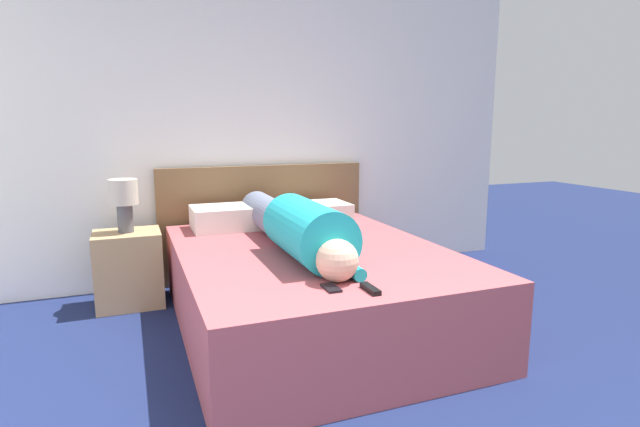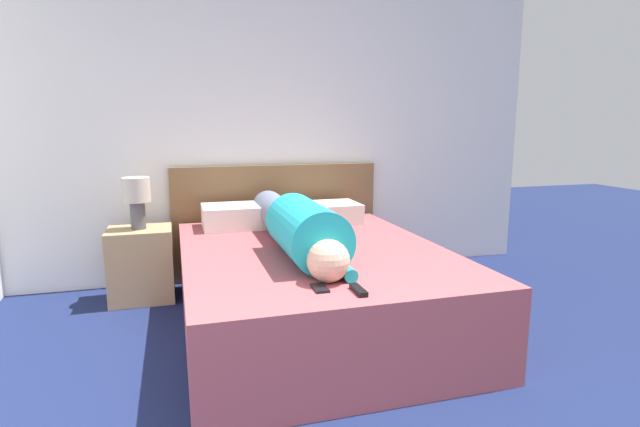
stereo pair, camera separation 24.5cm
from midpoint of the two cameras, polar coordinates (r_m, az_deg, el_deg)
The scene contains 10 objects.
wall_back at distance 4.17m, azimuth -10.96°, elevation 10.30°, with size 5.02×0.06×2.60m.
bed at distance 3.22m, azimuth -3.21°, elevation -8.44°, with size 1.60×2.07×0.51m.
headboard at distance 4.22m, azimuth -8.00°, elevation -0.95°, with size 1.72×0.04×0.94m.
nightstand at distance 3.86m, azimuth -22.74°, elevation -5.86°, with size 0.45×0.37×0.53m.
table_lamp at distance 3.75m, azimuth -23.27°, elevation 1.57°, with size 0.19×0.19×0.37m.
person_lying at distance 3.08m, azimuth -5.18°, elevation -1.52°, with size 0.34×1.74×0.34m.
pillow_near_headboard at distance 3.80m, azimuth -12.20°, elevation -0.44°, with size 0.54×0.38×0.17m.
pillow_second at distance 3.96m, azimuth -2.30°, elevation 0.10°, with size 0.51×0.38×0.15m.
tv_remote at distance 2.36m, azimuth 2.80°, elevation -8.64°, with size 0.04×0.15×0.02m.
cell_phone at distance 2.39m, azimuth -1.66°, elevation -8.53°, with size 0.06×0.13×0.01m.
Camera 1 is at (-0.87, -0.46, 1.29)m, focal length 28.00 mm.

